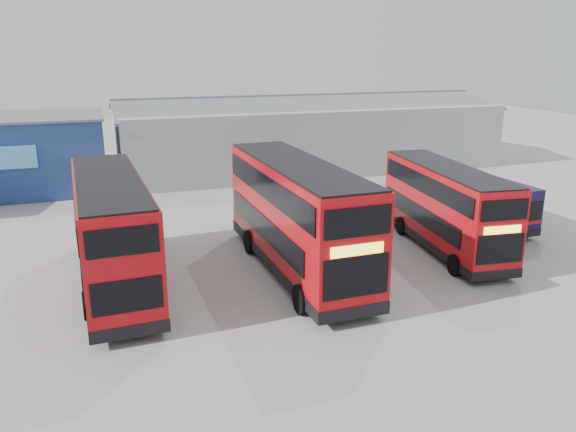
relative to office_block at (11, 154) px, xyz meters
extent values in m
plane|color=gray|center=(14.00, -17.99, -2.58)|extent=(120.00, 120.00, 0.00)
cube|color=navy|center=(0.00, 0.01, -0.08)|extent=(12.00, 8.00, 5.00)
cube|color=slate|center=(0.00, 0.01, 2.47)|extent=(12.30, 8.30, 0.15)
cube|color=#51A1E6|center=(0.00, -4.09, 0.42)|extent=(3.96, 0.15, 1.40)
cube|color=#9AA0A8|center=(22.00, 2.01, -0.08)|extent=(30.00, 12.00, 5.00)
cube|color=slate|center=(22.00, -0.79, 2.67)|extent=(30.50, 6.33, 1.29)
cube|color=slate|center=(22.00, 4.80, 2.67)|extent=(30.50, 6.33, 1.29)
cube|color=#B00A11|center=(5.81, -19.21, -0.17)|extent=(2.93, 10.75, 4.11)
cube|color=black|center=(5.81, -19.21, -2.02)|extent=(2.97, 10.79, 0.46)
cube|color=black|center=(7.11, -19.57, -0.65)|extent=(0.38, 9.04, 0.96)
cube|color=black|center=(4.53, -19.66, -0.65)|extent=(0.38, 9.04, 0.96)
cube|color=black|center=(7.10, -19.16, 1.08)|extent=(0.42, 10.05, 0.96)
cube|color=black|center=(4.52, -19.26, 1.08)|extent=(0.42, 10.05, 0.96)
cube|color=black|center=(5.61, -13.86, -0.75)|extent=(2.29, 0.13, 1.37)
cube|color=black|center=(5.61, -13.86, 1.08)|extent=(2.29, 0.13, 0.96)
cube|color=#F4FD35|center=(5.61, -13.85, 0.16)|extent=(1.83, 0.11, 0.36)
cube|color=black|center=(6.00, -24.56, -0.75)|extent=(2.23, 0.13, 1.12)
cube|color=black|center=(6.00, -24.56, 1.08)|extent=(2.23, 0.13, 0.91)
cube|color=black|center=(5.81, -19.21, 1.91)|extent=(2.77, 10.59, 0.10)
cylinder|color=black|center=(6.89, -15.46, -2.05)|extent=(0.36, 1.07, 1.06)
cylinder|color=black|center=(4.45, -15.55, -2.05)|extent=(0.36, 1.07, 1.06)
cylinder|color=black|center=(7.12, -21.86, -2.05)|extent=(0.36, 1.07, 1.06)
cylinder|color=black|center=(4.69, -21.95, -2.05)|extent=(0.36, 1.07, 1.06)
cube|color=#B00A11|center=(13.34, -20.06, -0.01)|extent=(2.87, 11.39, 4.38)
cube|color=black|center=(13.34, -20.06, -1.98)|extent=(2.92, 11.44, 0.49)
cube|color=black|center=(11.96, -19.65, -0.52)|extent=(0.20, 9.62, 1.03)
cube|color=black|center=(14.71, -19.61, -0.52)|extent=(0.20, 9.62, 1.03)
cube|color=black|center=(11.97, -20.08, 1.31)|extent=(0.22, 10.71, 1.03)
cube|color=black|center=(14.72, -20.04, 1.31)|extent=(0.22, 10.71, 1.03)
cube|color=black|center=(13.43, -25.76, -0.63)|extent=(2.43, 0.09, 1.46)
cube|color=black|center=(13.43, -25.76, 1.31)|extent=(2.43, 0.09, 1.03)
cube|color=#F4FD35|center=(13.43, -25.77, 0.34)|extent=(1.95, 0.07, 0.38)
cube|color=black|center=(13.26, -14.36, -0.63)|extent=(2.38, 0.09, 1.19)
cube|color=black|center=(13.26, -14.36, 1.31)|extent=(2.38, 0.09, 0.97)
cube|color=black|center=(13.34, -20.06, 2.20)|extent=(2.71, 11.23, 0.11)
cylinder|color=black|center=(12.11, -24.03, -2.02)|extent=(0.36, 1.13, 1.12)
cylinder|color=black|center=(14.70, -23.99, -2.02)|extent=(0.36, 1.13, 1.12)
cylinder|color=black|center=(12.00, -17.22, -2.02)|extent=(0.36, 1.13, 1.12)
cylinder|color=black|center=(14.60, -17.18, -2.02)|extent=(0.36, 1.13, 1.12)
cube|color=#B00A11|center=(21.07, -19.60, -0.43)|extent=(3.36, 9.72, 3.67)
cube|color=black|center=(21.07, -19.60, -2.08)|extent=(3.40, 9.76, 0.41)
cube|color=black|center=(19.97, -19.11, -0.86)|extent=(0.98, 8.02, 0.86)
cube|color=black|center=(22.26, -19.38, -0.86)|extent=(0.98, 8.02, 0.86)
cube|color=black|center=(19.93, -19.47, 0.68)|extent=(1.09, 8.92, 0.86)
cube|color=black|center=(22.22, -19.74, 0.68)|extent=(1.09, 8.92, 0.86)
cube|color=black|center=(20.52, -24.35, -0.95)|extent=(2.03, 0.28, 1.22)
cube|color=black|center=(20.52, -24.35, 0.68)|extent=(2.03, 0.28, 0.86)
cube|color=#F4FD35|center=(20.52, -24.36, -0.13)|extent=(1.62, 0.23, 0.32)
cube|color=black|center=(21.63, -14.86, -0.95)|extent=(1.99, 0.28, 1.00)
cube|color=black|center=(21.63, -14.86, 0.68)|extent=(1.99, 0.28, 0.82)
cube|color=black|center=(21.07, -19.60, 1.43)|extent=(3.21, 9.57, 0.09)
cylinder|color=black|center=(19.61, -22.76, -2.11)|extent=(0.40, 0.97, 0.94)
cylinder|color=black|center=(21.77, -23.02, -2.11)|extent=(0.40, 0.97, 0.94)
cylinder|color=black|center=(20.27, -17.09, -2.11)|extent=(0.40, 0.97, 0.94)
cylinder|color=black|center=(22.43, -17.34, -2.11)|extent=(0.40, 0.97, 0.94)
cube|color=#0E0D39|center=(25.07, -15.50, -1.10)|extent=(2.61, 9.83, 2.35)
cube|color=black|center=(25.07, -15.50, -2.11)|extent=(2.65, 9.87, 0.35)
cube|color=#A40C1B|center=(25.07, -15.50, -1.52)|extent=(2.64, 9.86, 0.22)
cube|color=black|center=(26.21, -15.72, -0.72)|extent=(0.38, 8.15, 0.84)
cube|color=black|center=(23.96, -15.81, -0.72)|extent=(0.38, 8.15, 0.84)
cube|color=black|center=(24.87, -10.61, -0.94)|extent=(1.99, 0.13, 1.15)
cube|color=black|center=(25.27, -20.38, -0.94)|extent=(1.95, 0.12, 0.97)
cylinder|color=black|center=(25.99, -12.00, -2.12)|extent=(0.32, 0.93, 0.92)
cylinder|color=black|center=(23.87, -12.09, -2.12)|extent=(0.32, 0.93, 0.92)
cylinder|color=black|center=(26.25, -18.20, -2.12)|extent=(0.32, 0.93, 0.92)
cylinder|color=black|center=(24.12, -18.28, -2.12)|extent=(0.32, 0.93, 0.92)
camera|label=1|loc=(5.51, -41.65, 6.75)|focal=35.00mm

